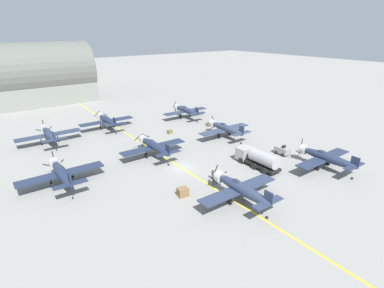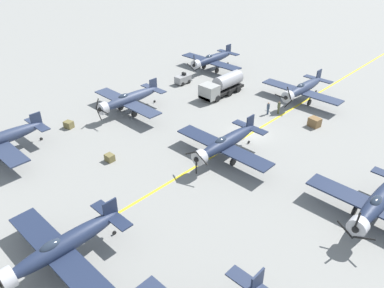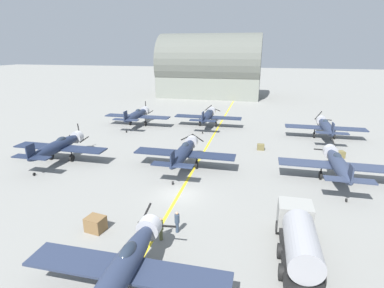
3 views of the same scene
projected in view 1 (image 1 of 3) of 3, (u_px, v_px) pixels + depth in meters
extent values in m
plane|color=gray|center=(181.00, 167.00, 48.72)|extent=(400.00, 400.00, 0.00)
cube|color=yellow|center=(181.00, 167.00, 48.72)|extent=(0.30, 160.00, 0.01)
ellipsoid|color=#1E2841|center=(108.00, 121.00, 66.45)|extent=(1.50, 9.50, 1.42)
cylinder|color=#B7B7BC|center=(101.00, 116.00, 69.80)|extent=(1.58, 0.90, 1.58)
ellipsoid|color=#232D3D|center=(106.00, 117.00, 67.10)|extent=(0.80, 1.70, 0.76)
cube|color=#1E2841|center=(107.00, 121.00, 67.14)|extent=(12.00, 2.10, 0.16)
cube|color=#1E2841|center=(115.00, 124.00, 63.31)|extent=(4.40, 1.10, 0.12)
cube|color=#1E2841|center=(115.00, 121.00, 63.08)|extent=(0.14, 1.30, 1.60)
sphere|color=black|center=(100.00, 116.00, 70.17)|extent=(0.56, 0.56, 0.56)
cube|color=black|center=(103.00, 114.00, 70.51)|extent=(1.69, 0.06, 0.74)
cube|color=black|center=(97.00, 114.00, 69.60)|extent=(1.44, 0.06, 1.22)
cube|color=black|center=(100.00, 119.00, 70.41)|extent=(0.43, 0.06, 1.75)
cylinder|color=black|center=(101.00, 125.00, 66.54)|extent=(0.14, 0.14, 1.26)
cylinder|color=black|center=(101.00, 128.00, 66.77)|extent=(0.22, 0.90, 0.90)
cylinder|color=black|center=(113.00, 123.00, 68.19)|extent=(0.14, 0.14, 1.26)
cylinder|color=black|center=(114.00, 125.00, 68.42)|extent=(0.22, 0.90, 0.90)
cylinder|color=black|center=(116.00, 133.00, 63.99)|extent=(0.12, 0.36, 0.36)
ellipsoid|color=#1E2842|center=(62.00, 174.00, 42.14)|extent=(1.50, 9.50, 1.42)
cylinder|color=#B7B7BC|center=(55.00, 163.00, 45.49)|extent=(1.58, 0.90, 1.58)
ellipsoid|color=#232D3D|center=(60.00, 167.00, 42.79)|extent=(0.80, 1.70, 0.76)
cube|color=#1E2842|center=(61.00, 174.00, 42.83)|extent=(12.00, 2.10, 0.16)
cube|color=#1E2842|center=(70.00, 184.00, 39.00)|extent=(4.40, 1.10, 0.12)
cube|color=#1E2842|center=(70.00, 180.00, 38.77)|extent=(0.14, 1.30, 1.60)
sphere|color=black|center=(54.00, 162.00, 45.86)|extent=(0.56, 0.56, 0.56)
cube|color=black|center=(59.00, 163.00, 46.44)|extent=(1.54, 0.06, 1.07)
cube|color=black|center=(53.00, 157.00, 45.58)|extent=(0.24, 0.06, 1.76)
cube|color=black|center=(49.00, 165.00, 45.58)|extent=(1.62, 0.06, 0.91)
cylinder|color=black|center=(51.00, 181.00, 42.23)|extent=(0.14, 0.14, 1.26)
cylinder|color=black|center=(52.00, 185.00, 42.46)|extent=(0.22, 0.90, 0.90)
cylinder|color=black|center=(73.00, 175.00, 43.88)|extent=(0.14, 0.14, 1.26)
cylinder|color=black|center=(73.00, 179.00, 44.11)|extent=(0.22, 0.90, 0.90)
cylinder|color=black|center=(73.00, 198.00, 39.68)|extent=(0.12, 0.36, 0.36)
ellipsoid|color=#303A53|center=(227.00, 129.00, 61.07)|extent=(1.50, 9.50, 1.42)
cylinder|color=#B7B7BC|center=(213.00, 123.00, 64.42)|extent=(1.57, 0.90, 1.58)
ellipsoid|color=#232D3D|center=(223.00, 125.00, 61.73)|extent=(0.80, 1.70, 0.76)
cube|color=#303A53|center=(224.00, 129.00, 61.76)|extent=(12.00, 2.10, 0.16)
cube|color=#303A53|center=(241.00, 133.00, 57.93)|extent=(4.40, 1.10, 0.12)
cube|color=#303A53|center=(242.00, 130.00, 57.70)|extent=(0.14, 1.30, 1.60)
sphere|color=black|center=(212.00, 123.00, 64.80)|extent=(0.56, 0.56, 0.56)
cube|color=black|center=(208.00, 124.00, 64.32)|extent=(1.75, 0.06, 0.18)
cube|color=black|center=(213.00, 126.00, 65.32)|extent=(1.03, 0.06, 1.57)
cube|color=black|center=(213.00, 119.00, 64.75)|extent=(0.96, 0.06, 1.60)
cylinder|color=black|center=(219.00, 134.00, 61.17)|extent=(0.14, 0.14, 1.26)
cylinder|color=black|center=(219.00, 136.00, 61.39)|extent=(0.22, 0.90, 0.90)
cylinder|color=black|center=(230.00, 131.00, 62.82)|extent=(0.14, 0.14, 1.26)
cylinder|color=black|center=(230.00, 134.00, 63.04)|extent=(0.22, 0.90, 0.90)
cylinder|color=black|center=(241.00, 143.00, 58.62)|extent=(0.12, 0.36, 0.36)
ellipsoid|color=#28324C|center=(187.00, 111.00, 74.51)|extent=(1.50, 9.50, 1.42)
cylinder|color=#B7B7BC|center=(177.00, 107.00, 77.86)|extent=(1.58, 0.90, 1.58)
ellipsoid|color=#232D3D|center=(185.00, 107.00, 75.16)|extent=(0.80, 1.70, 0.76)
cube|color=#28324C|center=(185.00, 111.00, 75.20)|extent=(12.00, 2.10, 0.16)
cube|color=#28324C|center=(197.00, 113.00, 71.37)|extent=(4.40, 1.10, 0.12)
cube|color=#28324C|center=(197.00, 111.00, 71.14)|extent=(0.14, 1.30, 1.60)
sphere|color=black|center=(176.00, 107.00, 78.24)|extent=(0.56, 0.56, 0.56)
cube|color=black|center=(179.00, 106.00, 78.70)|extent=(1.76, 0.06, 0.24)
cube|color=black|center=(175.00, 104.00, 77.71)|extent=(1.08, 0.06, 1.54)
cube|color=black|center=(175.00, 110.00, 78.30)|extent=(0.91, 0.06, 1.63)
cylinder|color=black|center=(181.00, 115.00, 74.61)|extent=(0.14, 0.14, 1.26)
cylinder|color=black|center=(181.00, 117.00, 74.83)|extent=(0.22, 0.90, 0.90)
cylinder|color=black|center=(190.00, 113.00, 76.25)|extent=(0.14, 0.14, 1.26)
cylinder|color=black|center=(190.00, 115.00, 76.48)|extent=(0.22, 0.90, 0.90)
cylinder|color=black|center=(197.00, 122.00, 72.06)|extent=(0.12, 0.36, 0.36)
ellipsoid|color=#232D47|center=(328.00, 158.00, 47.26)|extent=(1.50, 9.50, 1.42)
cylinder|color=#B7B7BC|center=(304.00, 149.00, 50.61)|extent=(1.58, 0.90, 1.58)
ellipsoid|color=#232D3D|center=(322.00, 152.00, 47.91)|extent=(0.80, 1.70, 0.76)
cube|color=#232D47|center=(323.00, 158.00, 47.95)|extent=(12.00, 2.10, 0.16)
cube|color=#232D47|center=(354.00, 166.00, 44.12)|extent=(4.40, 1.10, 0.12)
cube|color=#232D47|center=(355.00, 162.00, 43.89)|extent=(0.14, 1.30, 1.60)
sphere|color=black|center=(301.00, 148.00, 50.99)|extent=(0.56, 0.56, 0.56)
cube|color=black|center=(304.00, 150.00, 51.56)|extent=(1.63, 0.06, 0.91)
cube|color=black|center=(302.00, 144.00, 50.64)|extent=(0.24, 0.06, 1.76)
cube|color=black|center=(298.00, 152.00, 50.76)|extent=(1.54, 0.06, 1.08)
cylinder|color=black|center=(317.00, 164.00, 47.36)|extent=(0.14, 0.14, 1.26)
cylinder|color=black|center=(317.00, 168.00, 47.58)|extent=(0.22, 0.90, 0.90)
cylinder|color=black|center=(328.00, 160.00, 49.01)|extent=(0.14, 0.14, 1.26)
cylinder|color=black|center=(327.00, 163.00, 49.23)|extent=(0.22, 0.90, 0.90)
cylinder|color=black|center=(352.00, 178.00, 44.81)|extent=(0.12, 0.36, 0.36)
ellipsoid|color=#2A344E|center=(243.00, 189.00, 38.00)|extent=(1.50, 9.50, 1.42)
cylinder|color=#B7B7BC|center=(220.00, 176.00, 41.35)|extent=(1.58, 0.90, 1.58)
ellipsoid|color=#232D3D|center=(237.00, 182.00, 38.66)|extent=(0.80, 1.70, 0.76)
cube|color=#2A344E|center=(238.00, 189.00, 38.70)|extent=(12.00, 2.10, 0.16)
cube|color=#2A344E|center=(268.00, 203.00, 34.87)|extent=(4.40, 1.10, 0.12)
cube|color=#2A344E|center=(269.00, 198.00, 34.63)|extent=(0.14, 1.30, 1.60)
sphere|color=black|center=(217.00, 175.00, 41.73)|extent=(0.56, 0.56, 0.56)
cube|color=black|center=(214.00, 181.00, 41.72)|extent=(1.10, 0.06, 1.52)
cube|color=black|center=(222.00, 174.00, 42.23)|extent=(1.76, 0.06, 0.27)
cube|color=black|center=(215.00, 171.00, 41.24)|extent=(0.88, 0.06, 1.64)
cylinder|color=black|center=(230.00, 197.00, 38.10)|extent=(0.14, 0.14, 1.26)
cylinder|color=black|center=(229.00, 201.00, 38.33)|extent=(0.22, 0.90, 0.90)
cylinder|color=black|center=(246.00, 190.00, 39.75)|extent=(0.14, 0.14, 1.26)
cylinder|color=black|center=(246.00, 194.00, 39.98)|extent=(0.22, 0.90, 0.90)
cylinder|color=black|center=(267.00, 217.00, 35.55)|extent=(0.12, 0.36, 0.36)
ellipsoid|color=#252F48|center=(49.00, 134.00, 57.72)|extent=(1.50, 9.50, 1.42)
cylinder|color=#B7B7BC|center=(44.00, 129.00, 61.07)|extent=(1.57, 0.90, 1.58)
ellipsoid|color=#232D3D|center=(48.00, 130.00, 58.37)|extent=(0.80, 1.70, 0.76)
cube|color=#252F48|center=(49.00, 135.00, 58.41)|extent=(12.00, 2.10, 0.16)
cube|color=#252F48|center=(54.00, 140.00, 54.58)|extent=(4.40, 1.10, 0.12)
cube|color=#252F48|center=(54.00, 136.00, 54.35)|extent=(0.14, 1.30, 1.60)
sphere|color=black|center=(44.00, 128.00, 61.45)|extent=(0.56, 0.56, 0.56)
cube|color=black|center=(43.00, 124.00, 61.14)|extent=(0.18, 0.06, 1.75)
cube|color=black|center=(40.00, 131.00, 61.18)|extent=(1.60, 0.06, 0.97)
cube|color=black|center=(48.00, 129.00, 62.02)|extent=(1.57, 0.06, 1.03)
cylinder|color=black|center=(41.00, 140.00, 57.82)|extent=(0.14, 0.14, 1.26)
cylinder|color=black|center=(42.00, 143.00, 58.04)|extent=(0.22, 0.90, 0.90)
cylinder|color=black|center=(57.00, 137.00, 59.47)|extent=(0.14, 0.14, 1.26)
cylinder|color=black|center=(58.00, 140.00, 59.69)|extent=(0.22, 0.90, 0.90)
cylinder|color=black|center=(56.00, 150.00, 55.27)|extent=(0.12, 0.36, 0.36)
ellipsoid|color=#1F2943|center=(155.00, 147.00, 51.80)|extent=(1.50, 9.50, 1.42)
cylinder|color=#B7B7BC|center=(143.00, 139.00, 55.15)|extent=(1.58, 0.90, 1.58)
ellipsoid|color=#232D3D|center=(152.00, 142.00, 52.45)|extent=(0.80, 1.70, 0.76)
cube|color=#1F2943|center=(153.00, 147.00, 52.49)|extent=(12.00, 2.10, 0.16)
cube|color=#1F2943|center=(168.00, 153.00, 48.66)|extent=(4.40, 1.10, 0.12)
cube|color=#1F2943|center=(168.00, 149.00, 48.43)|extent=(0.14, 1.30, 1.60)
sphere|color=black|center=(142.00, 139.00, 55.53)|extent=(0.56, 0.56, 0.56)
cube|color=black|center=(138.00, 137.00, 54.95)|extent=(1.60, 0.06, 0.97)
cube|color=black|center=(143.00, 143.00, 55.85)|extent=(0.18, 0.06, 1.75)
cube|color=black|center=(146.00, 136.00, 55.78)|extent=(1.57, 0.06, 1.03)
cylinder|color=black|center=(146.00, 152.00, 51.90)|extent=(0.14, 0.14, 1.26)
cylinder|color=black|center=(146.00, 156.00, 52.12)|extent=(0.22, 0.90, 0.90)
cylinder|color=black|center=(161.00, 149.00, 53.55)|extent=(0.14, 0.14, 1.26)
cylinder|color=black|center=(161.00, 152.00, 53.77)|extent=(0.22, 0.90, 0.90)
cylinder|color=black|center=(168.00, 165.00, 49.35)|extent=(0.12, 0.36, 0.36)
cube|color=black|center=(257.00, 163.00, 48.83)|extent=(2.25, 8.00, 0.40)
cube|color=#999993|center=(244.00, 153.00, 50.77)|extent=(2.50, 2.08, 2.00)
cylinder|color=#9E9EA3|center=(264.00, 158.00, 47.36)|extent=(2.10, 4.96, 2.10)
cylinder|color=black|center=(241.00, 161.00, 50.09)|extent=(0.30, 1.00, 1.00)
cylinder|color=black|center=(251.00, 157.00, 51.39)|extent=(0.30, 1.00, 1.00)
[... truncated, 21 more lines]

